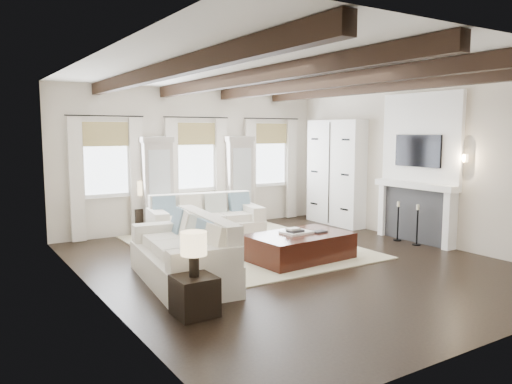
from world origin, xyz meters
TOP-DOWN VIEW (x-y plane):
  - ground at (0.00, 0.00)m, footprint 7.50×7.50m
  - room_shell at (0.75, 0.90)m, footprint 6.54×7.54m
  - area_rug at (-0.06, 1.46)m, footprint 3.67×4.48m
  - sofa_back at (-0.48, 2.30)m, footprint 2.38×1.38m
  - sofa_left at (-1.93, 0.02)m, footprint 1.30×2.41m
  - ottoman at (0.25, 0.10)m, footprint 1.82×1.21m
  - tray at (0.22, 0.16)m, footprint 0.52×0.41m
  - book_lower at (0.17, 0.12)m, footprint 0.27×0.22m
  - book_upper at (0.14, 0.14)m, footprint 0.23×0.18m
  - book_loose at (0.62, 0.01)m, footprint 0.25×0.20m
  - side_table_front at (-2.44, -1.32)m, footprint 0.49×0.49m
  - lamp_front at (-2.44, -1.32)m, footprint 0.32×0.32m
  - side_table_back at (-1.32, 3.71)m, footprint 0.39×0.39m
  - lamp_back at (-1.32, 3.71)m, footprint 0.35×0.35m
  - candlestick_near at (2.90, -0.24)m, footprint 0.16×0.16m
  - candlestick_far at (2.90, 0.25)m, footprint 0.16×0.16m

SIDE VIEW (x-z plane):
  - ground at x=0.00m, z-range 0.00..0.00m
  - area_rug at x=-0.06m, z-range 0.00..0.02m
  - ottoman at x=0.25m, z-range 0.00..0.46m
  - side_table_front at x=-2.44m, z-range 0.00..0.49m
  - side_table_back at x=-1.32m, z-range 0.00..0.58m
  - candlestick_far at x=2.90m, z-range -0.07..0.74m
  - candlestick_near at x=2.90m, z-range -0.07..0.74m
  - sofa_back at x=-0.48m, z-range -0.10..0.87m
  - sofa_left at x=-1.93m, z-range -0.09..0.89m
  - book_loose at x=0.62m, z-range 0.46..0.49m
  - tray at x=0.22m, z-range 0.46..0.50m
  - book_lower at x=0.17m, z-range 0.50..0.54m
  - book_upper at x=0.14m, z-range 0.54..0.57m
  - lamp_front at x=-2.44m, z-range 0.59..1.14m
  - lamp_back at x=-1.32m, z-range 0.69..1.29m
  - room_shell at x=0.75m, z-range 0.28..3.50m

